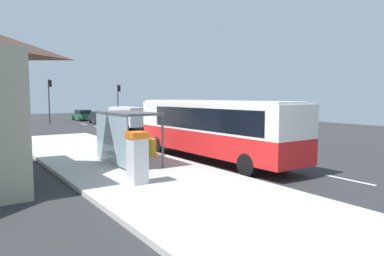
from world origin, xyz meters
TOP-DOWN VIEW (x-y plane):
  - ground_plane at (0.00, 14.00)m, footprint 56.00×92.00m
  - sidewalk_platform at (-6.40, 2.00)m, footprint 6.20×30.00m
  - lane_stripe_seg_0 at (0.25, -6.00)m, footprint 0.16×2.20m
  - lane_stripe_seg_1 at (0.25, -1.00)m, footprint 0.16×2.20m
  - lane_stripe_seg_2 at (0.25, 4.00)m, footprint 0.16×2.20m
  - lane_stripe_seg_3 at (0.25, 9.00)m, footprint 0.16×2.20m
  - lane_stripe_seg_4 at (0.25, 14.00)m, footprint 0.16×2.20m
  - lane_stripe_seg_5 at (0.25, 19.00)m, footprint 0.16×2.20m
  - lane_stripe_seg_6 at (0.25, 24.00)m, footprint 0.16×2.20m
  - lane_stripe_seg_7 at (0.25, 29.00)m, footprint 0.16×2.20m
  - bus at (-1.71, 0.61)m, footprint 2.69×11.05m
  - white_van at (2.20, 20.25)m, footprint 2.21×5.28m
  - sedan_near at (2.30, 28.93)m, footprint 2.03×4.49m
  - sedan_far at (2.30, 35.95)m, footprint 1.99×4.47m
  - ticket_machine at (-7.44, -2.15)m, footprint 0.66×0.76m
  - recycling_bin_yellow at (-4.20, 2.83)m, footprint 0.52×0.52m
  - recycling_bin_blue at (-4.20, 3.53)m, footprint 0.52×0.52m
  - recycling_bin_orange at (-4.20, 4.23)m, footprint 0.52×0.52m
  - traffic_light_near_side at (5.50, 30.46)m, footprint 0.49×0.28m
  - traffic_light_far_side at (-3.11, 31.26)m, footprint 0.49×0.28m
  - bus_shelter at (-6.41, 1.68)m, footprint 1.80×4.00m

SIDE VIEW (x-z plane):
  - ground_plane at x=0.00m, z-range -0.04..0.00m
  - lane_stripe_seg_0 at x=0.25m, z-range 0.00..0.01m
  - lane_stripe_seg_1 at x=0.25m, z-range 0.00..0.01m
  - lane_stripe_seg_2 at x=0.25m, z-range 0.00..0.01m
  - lane_stripe_seg_3 at x=0.25m, z-range 0.00..0.01m
  - lane_stripe_seg_4 at x=0.25m, z-range 0.00..0.01m
  - lane_stripe_seg_5 at x=0.25m, z-range 0.00..0.01m
  - lane_stripe_seg_6 at x=0.25m, z-range 0.00..0.01m
  - lane_stripe_seg_7 at x=0.25m, z-range 0.00..0.01m
  - sidewalk_platform at x=-6.40m, z-range 0.00..0.18m
  - recycling_bin_yellow at x=-4.20m, z-range 0.18..1.13m
  - recycling_bin_blue at x=-4.20m, z-range 0.18..1.13m
  - recycling_bin_orange at x=-4.20m, z-range 0.18..1.13m
  - sedan_near at x=2.30m, z-range 0.03..1.55m
  - sedan_far at x=2.30m, z-range 0.03..1.55m
  - ticket_machine at x=-7.44m, z-range 0.20..2.14m
  - white_van at x=2.20m, z-range 0.19..2.49m
  - bus at x=-1.71m, z-range 0.24..3.45m
  - bus_shelter at x=-6.41m, z-range 0.85..3.35m
  - traffic_light_near_side at x=5.50m, z-range 0.83..5.84m
  - traffic_light_far_side at x=-3.11m, z-range 0.88..6.38m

